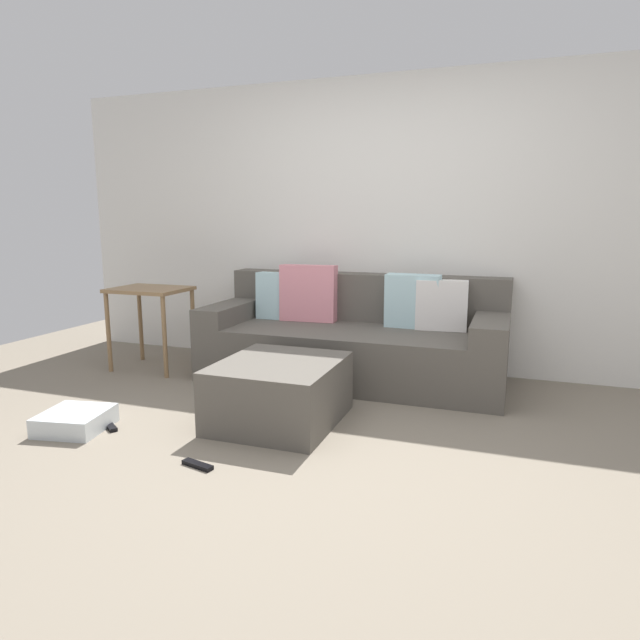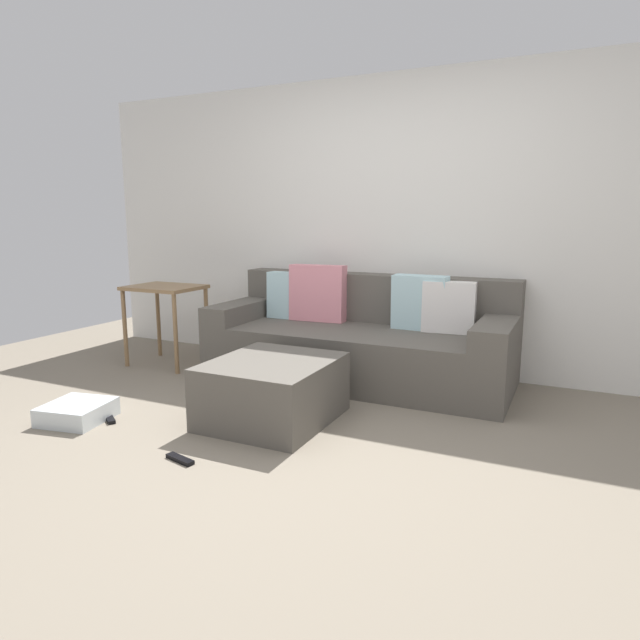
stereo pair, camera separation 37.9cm
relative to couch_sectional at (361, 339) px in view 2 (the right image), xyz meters
The scene contains 8 objects.
ground_plane 1.60m from the couch_sectional, 84.48° to the right, with size 7.71×7.71×0.00m, color slate.
wall_back 1.01m from the couch_sectional, 71.90° to the left, with size 5.93×0.10×2.42m, color silver.
couch_sectional is the anchor object (origin of this frame).
ottoman 1.15m from the couch_sectional, 98.28° to the right, with size 0.72×0.82×0.39m, color #59544C.
storage_bin 2.13m from the couch_sectional, 127.48° to the right, with size 0.37×0.38×0.12m, color silver.
side_table 1.75m from the couch_sectional, 169.12° to the right, with size 0.61×0.48×0.70m.
remote_near_ottoman 1.92m from the couch_sectional, 99.21° to the right, with size 0.19×0.05×0.02m, color black.
remote_by_storage_bin 1.95m from the couch_sectional, 125.17° to the right, with size 0.19×0.05×0.02m, color black.
Camera 2 is at (1.40, -2.48, 1.27)m, focal length 31.02 mm.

